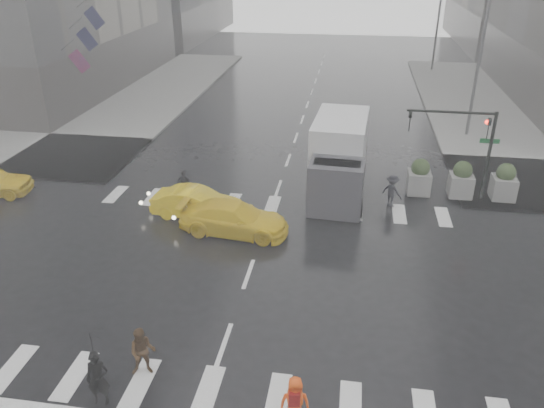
% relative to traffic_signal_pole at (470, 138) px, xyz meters
% --- Properties ---
extents(ground, '(120.00, 120.00, 0.00)m').
position_rel_traffic_signal_pole_xyz_m(ground, '(-9.01, -8.01, -3.22)').
color(ground, black).
rests_on(ground, ground).
extents(sidewalk_nw, '(35.00, 35.00, 0.15)m').
position_rel_traffic_signal_pole_xyz_m(sidewalk_nw, '(-28.51, 9.49, -3.14)').
color(sidewalk_nw, gray).
rests_on(sidewalk_nw, ground).
extents(road_markings, '(18.00, 48.00, 0.01)m').
position_rel_traffic_signal_pole_xyz_m(road_markings, '(-9.01, -8.01, -3.21)').
color(road_markings, silver).
rests_on(road_markings, ground).
extents(traffic_signal_pole, '(4.45, 0.42, 4.50)m').
position_rel_traffic_signal_pole_xyz_m(traffic_signal_pole, '(0.00, 0.00, 0.00)').
color(traffic_signal_pole, black).
rests_on(traffic_signal_pole, ground).
extents(street_lamp_near, '(2.15, 0.22, 9.00)m').
position_rel_traffic_signal_pole_xyz_m(street_lamp_near, '(1.86, 9.99, 1.73)').
color(street_lamp_near, '#59595B').
rests_on(street_lamp_near, ground).
extents(street_lamp_far, '(2.15, 0.22, 9.00)m').
position_rel_traffic_signal_pole_xyz_m(street_lamp_far, '(1.86, 29.99, 1.73)').
color(street_lamp_far, '#59595B').
rests_on(street_lamp_far, ground).
extents(planter_west, '(1.10, 1.10, 1.80)m').
position_rel_traffic_signal_pole_xyz_m(planter_west, '(-2.01, 0.19, -2.23)').
color(planter_west, gray).
rests_on(planter_west, ground).
extents(planter_mid, '(1.10, 1.10, 1.80)m').
position_rel_traffic_signal_pole_xyz_m(planter_mid, '(-0.01, 0.19, -2.23)').
color(planter_mid, gray).
rests_on(planter_mid, ground).
extents(planter_east, '(1.10, 1.10, 1.80)m').
position_rel_traffic_signal_pole_xyz_m(planter_east, '(1.99, 0.19, -2.23)').
color(planter_east, gray).
rests_on(planter_east, ground).
extents(flag_cluster, '(2.87, 3.06, 4.69)m').
position_rel_traffic_signal_pole_xyz_m(flag_cluster, '(-24.09, 10.49, 2.42)').
color(flag_cluster, '#59595B').
rests_on(flag_cluster, ground).
extents(pedestrian_black, '(1.11, 1.13, 2.43)m').
position_rel_traffic_signal_pole_xyz_m(pedestrian_black, '(-11.78, -14.81, -1.62)').
color(pedestrian_black, black).
rests_on(pedestrian_black, ground).
extents(pedestrian_brown, '(0.89, 0.76, 1.58)m').
position_rel_traffic_signal_pole_xyz_m(pedestrian_brown, '(-11.01, -13.56, -2.43)').
color(pedestrian_brown, '#432C18').
rests_on(pedestrian_brown, ground).
extents(pedestrian_orange, '(0.86, 0.63, 1.62)m').
position_rel_traffic_signal_pole_xyz_m(pedestrian_orange, '(-6.45, -14.81, -2.40)').
color(pedestrian_orange, '#EA4910').
rests_on(pedestrian_orange, ground).
extents(pedestrian_far_a, '(1.03, 0.81, 1.55)m').
position_rel_traffic_signal_pole_xyz_m(pedestrian_far_a, '(-13.34, -1.98, -2.44)').
color(pedestrian_far_a, black).
rests_on(pedestrian_far_a, ground).
extents(pedestrian_far_b, '(1.18, 1.07, 1.61)m').
position_rel_traffic_signal_pole_xyz_m(pedestrian_far_b, '(-3.37, -1.25, -2.41)').
color(pedestrian_far_b, black).
rests_on(pedestrian_far_b, ground).
extents(taxi_mid, '(4.20, 1.77, 1.35)m').
position_rel_traffic_signal_pole_xyz_m(taxi_mid, '(-12.25, -3.71, -2.54)').
color(taxi_mid, yellow).
rests_on(taxi_mid, ground).
extents(taxi_rear, '(4.34, 2.29, 1.38)m').
position_rel_traffic_signal_pole_xyz_m(taxi_rear, '(-10.23, -4.91, -2.53)').
color(taxi_rear, yellow).
rests_on(taxi_rear, ground).
extents(box_truck, '(2.54, 6.79, 3.61)m').
position_rel_traffic_signal_pole_xyz_m(box_truck, '(-6.01, 0.06, -1.29)').
color(box_truck, silver).
rests_on(box_truck, ground).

